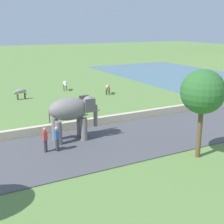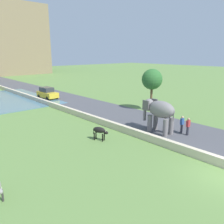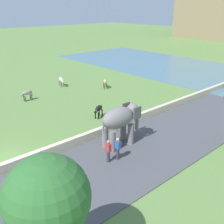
% 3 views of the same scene
% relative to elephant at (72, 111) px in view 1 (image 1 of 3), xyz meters
% --- Properties ---
extents(barrier_wall, '(0.40, 110.00, 0.63)m').
position_rel_elephant_xyz_m(barrier_wall, '(-2.23, 10.68, -1.72)').
color(barrier_wall, beige).
rests_on(barrier_wall, ground).
extents(lake, '(36.00, 18.00, 0.08)m').
position_rel_elephant_xyz_m(lake, '(-17.43, 25.24, -2.00)').
color(lake, slate).
rests_on(lake, ground).
extents(elephant, '(1.50, 3.48, 2.99)m').
position_rel_elephant_xyz_m(elephant, '(0.00, 0.00, 0.00)').
color(elephant, slate).
rests_on(elephant, ground).
extents(person_beside_elephant, '(0.36, 0.22, 1.63)m').
position_rel_elephant_xyz_m(person_beside_elephant, '(1.24, -2.25, -1.16)').
color(person_beside_elephant, '#33333D').
rests_on(person_beside_elephant, ground).
extents(person_trailing, '(0.36, 0.22, 1.63)m').
position_rel_elephant_xyz_m(person_trailing, '(1.40, -1.56, -1.16)').
color(person_trailing, '#33333D').
rests_on(person_trailing, ground).
extents(cow_white, '(1.42, 0.70, 1.15)m').
position_rel_elephant_xyz_m(cow_white, '(-16.28, 5.14, -1.20)').
color(cow_white, silver).
rests_on(cow_white, ground).
extents(cow_black, '(0.87, 1.40, 1.15)m').
position_rel_elephant_xyz_m(cow_black, '(-5.14, 2.12, -1.20)').
color(cow_black, black).
rests_on(cow_black, ground).
extents(cow_grey, '(0.50, 1.40, 1.15)m').
position_rel_elephant_xyz_m(cow_grey, '(-13.96, -0.60, -1.20)').
color(cow_grey, gray).
rests_on(cow_grey, ground).
extents(cow_tan, '(1.35, 1.02, 1.15)m').
position_rel_elephant_xyz_m(cow_tan, '(-11.93, 8.73, -1.20)').
color(cow_tan, tan).
rests_on(cow_tan, ground).
extents(tree_near, '(2.52, 2.52, 5.21)m').
position_rel_elephant_xyz_m(tree_near, '(6.00, 5.57, 1.87)').
color(tree_near, brown).
rests_on(tree_near, ground).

